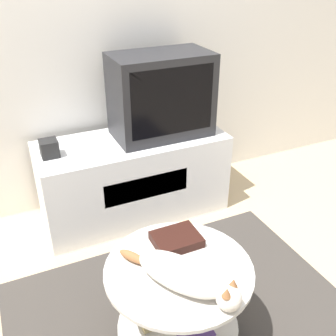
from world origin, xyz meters
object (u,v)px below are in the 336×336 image
(cat, at_px, (184,276))
(speaker, at_px, (49,148))
(tv, at_px, (161,95))
(dvd_box, at_px, (176,239))

(cat, bearing_deg, speaker, 162.32)
(tv, xyz_separation_m, speaker, (-0.73, -0.02, -0.22))
(speaker, bearing_deg, cat, -75.96)
(tv, xyz_separation_m, cat, (-0.44, -1.20, -0.30))
(tv, relative_size, speaker, 6.02)
(speaker, xyz_separation_m, dvd_box, (0.38, -0.94, -0.12))
(tv, bearing_deg, cat, -109.99)
(dvd_box, bearing_deg, cat, -109.42)
(tv, distance_m, cat, 1.32)
(dvd_box, height_order, cat, cat)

